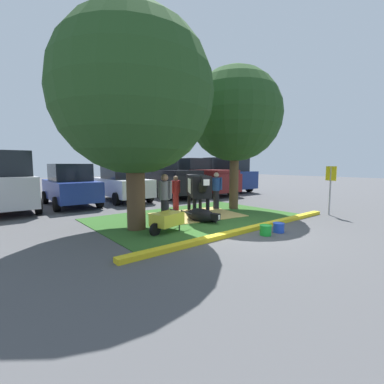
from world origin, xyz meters
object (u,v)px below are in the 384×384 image
object	(u,v)px
shade_tree_right	(235,115)
bucket_blue	(279,227)
wheelbarrow	(166,219)
suv_black	(225,174)
person_visitor_far	(176,192)
bucket_green	(266,230)
shade_tree_left	(134,94)
cow_holstein	(198,186)
parking_sign	(331,181)
pickup_truck_black	(165,179)
suv_dark_grey	(6,182)
hatchback_white	(122,183)
pickup_truck_maroon	(201,178)
person_visitor_near	(165,198)
sedan_blue	(70,185)
calf_lying	(201,215)
person_handler	(216,190)

from	to	relation	value
shade_tree_right	bucket_blue	bearing A→B (deg)	-120.07
wheelbarrow	suv_black	bearing A→B (deg)	35.68
person_visitor_far	bucket_green	distance (m)	4.81
shade_tree_left	cow_holstein	size ratio (longest dim) A/B	2.24
cow_holstein	bucket_blue	xyz separation A→B (m)	(0.05, -3.58, -1.00)
parking_sign	pickup_truck_black	xyz separation A→B (m)	(-1.60, 9.30, -0.24)
suv_dark_grey	hatchback_white	distance (m)	5.20
parking_sign	hatchback_white	xyz separation A→B (m)	(-4.60, 9.02, -0.37)
suv_dark_grey	pickup_truck_maroon	world-z (taller)	suv_dark_grey
shade_tree_right	bucket_blue	xyz separation A→B (m)	(-2.10, -3.63, -3.99)
bucket_green	hatchback_white	distance (m)	9.26
shade_tree_right	bucket_green	distance (m)	5.98
shade_tree_left	wheelbarrow	size ratio (longest dim) A/B	3.94
wheelbarrow	shade_tree_right	bearing A→B (deg)	18.60
suv_dark_grey	hatchback_white	bearing A→B (deg)	0.79
bucket_green	suv_black	size ratio (longest dim) A/B	0.07
person_visitor_near	wheelbarrow	world-z (taller)	person_visitor_near
sedan_blue	cow_holstein	bearing A→B (deg)	-60.14
shade_tree_left	pickup_truck_black	size ratio (longest dim) A/B	1.17
cow_holstein	suv_dark_grey	world-z (taller)	suv_dark_grey
parking_sign	bucket_blue	bearing A→B (deg)	-176.25
shade_tree_right	person_visitor_near	distance (m)	5.36
calf_lying	parking_sign	size ratio (longest dim) A/B	0.70
calf_lying	person_handler	world-z (taller)	person_handler
shade_tree_left	bucket_blue	xyz separation A→B (m)	(3.07, -2.94, -3.86)
wheelbarrow	sedan_blue	world-z (taller)	sedan_blue
hatchback_white	suv_dark_grey	bearing A→B (deg)	-179.21
shade_tree_right	calf_lying	xyz separation A→B (m)	(-2.97, -1.19, -3.90)
cow_holstein	bucket_blue	world-z (taller)	cow_holstein
person_visitor_near	sedan_blue	size ratio (longest dim) A/B	0.38
calf_lying	suv_dark_grey	distance (m)	8.47
bucket_green	wheelbarrow	bearing A→B (deg)	134.82
cow_holstein	sedan_blue	size ratio (longest dim) A/B	0.64
person_visitor_far	bucket_blue	world-z (taller)	person_visitor_far
pickup_truck_black	calf_lying	bearing A→B (deg)	-114.21
wheelbarrow	suv_black	distance (m)	12.48
person_visitor_far	sedan_blue	xyz separation A→B (m)	(-3.07, 4.45, 0.18)
bucket_green	sedan_blue	distance (m)	9.65
person_handler	person_visitor_near	size ratio (longest dim) A/B	0.98
bucket_blue	suv_black	size ratio (longest dim) A/B	0.07
shade_tree_left	person_visitor_near	distance (m)	3.26
suv_black	wheelbarrow	bearing A→B (deg)	-144.32
pickup_truck_maroon	cow_holstein	bearing A→B (deg)	-131.91
bucket_blue	parking_sign	bearing A→B (deg)	3.75
person_visitor_near	person_handler	bearing A→B (deg)	18.83
shade_tree_left	wheelbarrow	world-z (taller)	shade_tree_left
cow_holstein	suv_black	bearing A→B (deg)	37.09
shade_tree_right	parking_sign	size ratio (longest dim) A/B	3.22
bucket_blue	pickup_truck_maroon	world-z (taller)	pickup_truck_maroon
shade_tree_left	parking_sign	size ratio (longest dim) A/B	3.32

